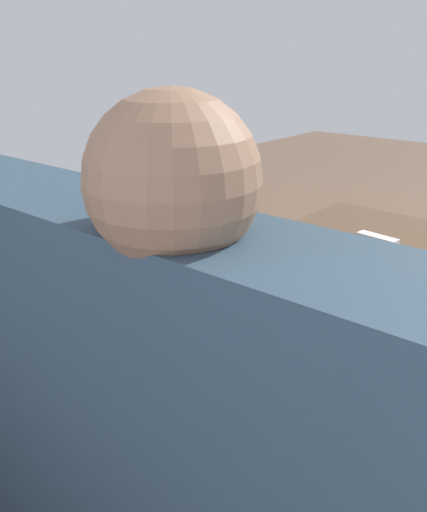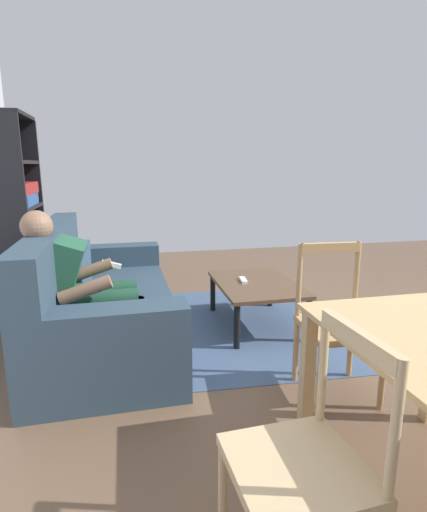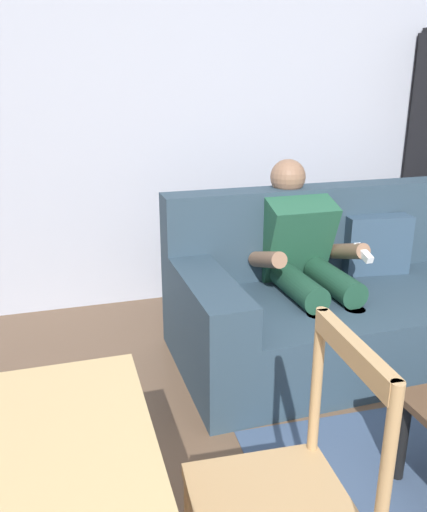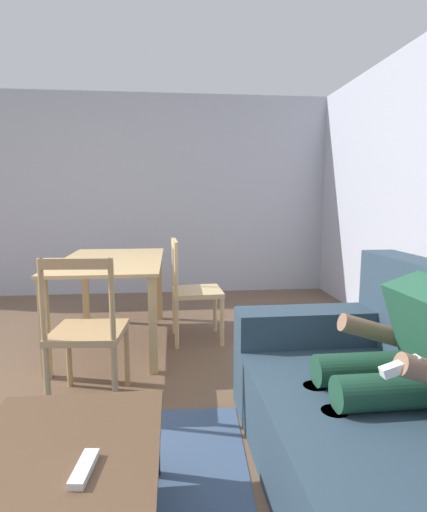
% 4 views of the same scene
% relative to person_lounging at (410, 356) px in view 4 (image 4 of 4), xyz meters
% --- Properties ---
extents(wall_side, '(0.12, 6.34, 2.53)m').
position_rel_person_lounging_xyz_m(wall_side, '(-3.74, -2.13, 0.70)').
color(wall_side, '#ABB0BE').
rests_on(wall_side, ground_plane).
extents(person_lounging, '(0.59, 0.95, 1.09)m').
position_rel_person_lounging_xyz_m(person_lounging, '(0.00, 0.00, 0.00)').
color(person_lounging, '#23563D').
rests_on(person_lounging, ground_plane).
extents(coffee_table, '(0.93, 0.67, 0.39)m').
position_rel_person_lounging_xyz_m(coffee_table, '(0.32, -1.41, -0.22)').
color(coffee_table, brown).
rests_on(coffee_table, ground_plane).
extents(tv_remote, '(0.17, 0.07, 0.02)m').
position_rel_person_lounging_xyz_m(tv_remote, '(0.38, -1.31, -0.16)').
color(tv_remote, white).
rests_on(tv_remote, coffee_table).
extents(dining_table, '(1.41, 0.84, 0.73)m').
position_rel_person_lounging_xyz_m(dining_table, '(-1.84, -1.54, 0.06)').
color(dining_table, tan).
rests_on(dining_table, ground_plane).
extents(dining_chair_near_wall, '(0.44, 0.44, 0.89)m').
position_rel_person_lounging_xyz_m(dining_chair_near_wall, '(-1.84, -0.85, -0.12)').
color(dining_chair_near_wall, '#D1B27F').
rests_on(dining_chair_near_wall, ground_plane).
extents(dining_chair_facing_couch, '(0.45, 0.45, 0.92)m').
position_rel_person_lounging_xyz_m(dining_chair_facing_couch, '(-0.81, -1.54, -0.11)').
color(dining_chair_facing_couch, tan).
rests_on(dining_chair_facing_couch, ground_plane).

